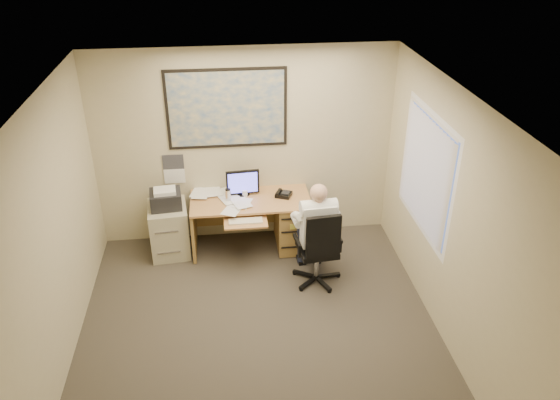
{
  "coord_description": "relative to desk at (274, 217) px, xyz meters",
  "views": [
    {
      "loc": [
        -0.31,
        -4.52,
        4.23
      ],
      "look_at": [
        0.37,
        1.3,
        1.03
      ],
      "focal_mm": 35.0,
      "sensor_mm": 36.0,
      "label": 1
    }
  ],
  "objects": [
    {
      "name": "office_chair",
      "position": [
        0.43,
        -0.94,
        -0.13
      ],
      "size": [
        0.69,
        0.69,
        1.06
      ],
      "rotation": [
        0.0,
        0.0,
        0.1
      ],
      "color": "black",
      "rests_on": "ground"
    },
    {
      "name": "filing_cabinet",
      "position": [
        -1.43,
        -0.01,
        -0.03
      ],
      "size": [
        0.56,
        0.65,
        0.97
      ],
      "rotation": [
        0.0,
        0.0,
        0.1
      ],
      "color": "#B6B193",
      "rests_on": "ground"
    },
    {
      "name": "window_blinds",
      "position": [
        1.61,
        -1.1,
        1.11
      ],
      "size": [
        0.06,
        1.4,
        1.3
      ],
      "primitive_type": null,
      "color": "beige",
      "rests_on": "room_shell"
    },
    {
      "name": "room_shell",
      "position": [
        -0.36,
        -1.9,
        0.91
      ],
      "size": [
        4.0,
        4.5,
        2.7
      ],
      "color": "#3A352D",
      "rests_on": "ground"
    },
    {
      "name": "world_map",
      "position": [
        -0.57,
        0.33,
        1.46
      ],
      "size": [
        1.56,
        0.03,
        1.06
      ],
      "primitive_type": "cube",
      "color": "#1E4C93",
      "rests_on": "room_shell"
    },
    {
      "name": "desk",
      "position": [
        0.0,
        0.0,
        0.0
      ],
      "size": [
        1.6,
        0.97,
        1.1
      ],
      "color": "tan",
      "rests_on": "ground"
    },
    {
      "name": "person",
      "position": [
        0.44,
        -0.86,
        0.23
      ],
      "size": [
        0.61,
        0.84,
        1.35
      ],
      "primitive_type": null,
      "rotation": [
        0.0,
        0.0,
        0.07
      ],
      "color": "white",
      "rests_on": "office_chair"
    },
    {
      "name": "wall_calendar",
      "position": [
        -1.32,
        0.34,
        0.64
      ],
      "size": [
        0.28,
        0.01,
        0.42
      ],
      "primitive_type": "cube",
      "color": "white",
      "rests_on": "room_shell"
    }
  ]
}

